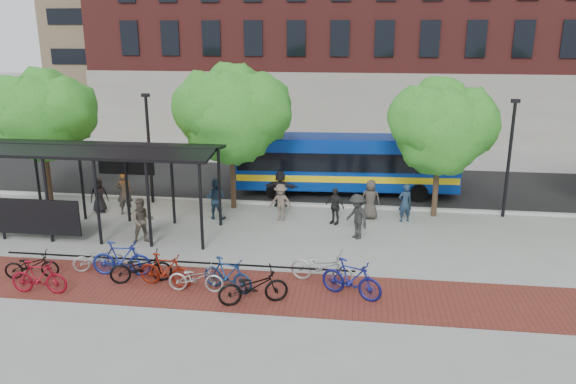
# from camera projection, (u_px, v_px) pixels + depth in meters

# --- Properties ---
(ground) EXTENTS (160.00, 160.00, 0.00)m
(ground) POSITION_uv_depth(u_px,v_px,m) (289.00, 236.00, 22.34)
(ground) COLOR #9E9E99
(ground) RESTS_ON ground
(asphalt_street) EXTENTS (160.00, 8.00, 0.01)m
(asphalt_street) POSITION_uv_depth(u_px,v_px,m) (308.00, 183.00, 29.95)
(asphalt_street) COLOR black
(asphalt_street) RESTS_ON ground
(curb) EXTENTS (160.00, 0.25, 0.12)m
(curb) POSITION_uv_depth(u_px,v_px,m) (300.00, 204.00, 26.13)
(curb) COLOR #B7B7B2
(curb) RESTS_ON ground
(brick_strip) EXTENTS (24.00, 3.00, 0.01)m
(brick_strip) POSITION_uv_depth(u_px,v_px,m) (206.00, 288.00, 17.83)
(brick_strip) COLOR maroon
(brick_strip) RESTS_ON ground
(bike_rack_rail) EXTENTS (12.00, 0.05, 0.95)m
(bike_rack_rail) POSITION_uv_depth(u_px,v_px,m) (176.00, 274.00, 18.85)
(bike_rack_rail) COLOR black
(bike_rack_rail) RESTS_ON ground
(building_brick) EXTENTS (55.00, 14.00, 20.00)m
(building_brick) POSITION_uv_depth(u_px,v_px,m) (462.00, 1.00, 43.02)
(building_brick) COLOR maroon
(building_brick) RESTS_ON ground
(bus_shelter) EXTENTS (10.60, 3.07, 3.60)m
(bus_shelter) POSITION_uv_depth(u_px,v_px,m) (83.00, 159.00, 22.08)
(bus_shelter) COLOR black
(bus_shelter) RESTS_ON ground
(tree_a) EXTENTS (4.90, 4.00, 6.18)m
(tree_a) POSITION_uv_depth(u_px,v_px,m) (43.00, 112.00, 25.86)
(tree_a) COLOR #382619
(tree_a) RESTS_ON ground
(tree_b) EXTENTS (5.15, 4.20, 6.47)m
(tree_b) POSITION_uv_depth(u_px,v_px,m) (233.00, 111.00, 24.65)
(tree_b) COLOR #382619
(tree_b) RESTS_ON ground
(tree_c) EXTENTS (4.66, 3.80, 5.92)m
(tree_c) POSITION_uv_depth(u_px,v_px,m) (442.00, 124.00, 23.62)
(tree_c) COLOR #382619
(tree_c) RESTS_ON ground
(lamp_post_left) EXTENTS (0.35, 0.20, 5.12)m
(lamp_post_left) POSITION_uv_depth(u_px,v_px,m) (149.00, 145.00, 25.89)
(lamp_post_left) COLOR black
(lamp_post_left) RESTS_ON ground
(lamp_post_right) EXTENTS (0.35, 0.20, 5.12)m
(lamp_post_right) POSITION_uv_depth(u_px,v_px,m) (509.00, 155.00, 23.85)
(lamp_post_right) COLOR black
(lamp_post_right) RESTS_ON ground
(bus) EXTENTS (10.84, 3.04, 2.89)m
(bus) POSITION_uv_depth(u_px,v_px,m) (346.00, 161.00, 27.61)
(bus) COLOR #08309A
(bus) RESTS_ON ground
(bike_0) EXTENTS (1.81, 1.02, 0.90)m
(bike_0) POSITION_uv_depth(u_px,v_px,m) (32.00, 265.00, 18.43)
(bike_0) COLOR black
(bike_0) RESTS_ON ground
(bike_1) EXTENTS (1.81, 0.56, 1.08)m
(bike_1) POSITION_uv_depth(u_px,v_px,m) (39.00, 277.00, 17.33)
(bike_1) COLOR maroon
(bike_1) RESTS_ON ground
(bike_2) EXTENTS (1.77, 1.19, 0.88)m
(bike_2) POSITION_uv_depth(u_px,v_px,m) (98.00, 258.00, 19.03)
(bike_2) COLOR #9D9D9F
(bike_2) RESTS_ON ground
(bike_3) EXTENTS (2.03, 0.68, 1.20)m
(bike_3) POSITION_uv_depth(u_px,v_px,m) (122.00, 259.00, 18.58)
(bike_3) COLOR navy
(bike_3) RESTS_ON ground
(bike_4) EXTENTS (2.09, 1.27, 1.04)m
(bike_4) POSITION_uv_depth(u_px,v_px,m) (141.00, 267.00, 18.09)
(bike_4) COLOR black
(bike_4) RESTS_ON ground
(bike_5) EXTENTS (1.87, 0.76, 1.09)m
(bike_5) POSITION_uv_depth(u_px,v_px,m) (165.00, 270.00, 17.82)
(bike_5) COLOR maroon
(bike_5) RESTS_ON ground
(bike_6) EXTENTS (1.77, 0.65, 0.92)m
(bike_6) POSITION_uv_depth(u_px,v_px,m) (196.00, 278.00, 17.48)
(bike_6) COLOR #A7A7A9
(bike_6) RESTS_ON ground
(bike_7) EXTENTS (1.86, 1.11, 1.08)m
(bike_7) POSITION_uv_depth(u_px,v_px,m) (228.00, 274.00, 17.51)
(bike_7) COLOR navy
(bike_7) RESTS_ON ground
(bike_8) EXTENTS (2.24, 1.42, 1.11)m
(bike_8) POSITION_uv_depth(u_px,v_px,m) (253.00, 286.00, 16.67)
(bike_8) COLOR black
(bike_8) RESTS_ON ground
(bike_10) EXTENTS (2.24, 1.24, 1.12)m
(bike_10) POSITION_uv_depth(u_px,v_px,m) (322.00, 267.00, 18.05)
(bike_10) COLOR #B0B0B2
(bike_10) RESTS_ON ground
(bike_11) EXTENTS (2.06, 1.32, 1.20)m
(bike_11) POSITION_uv_depth(u_px,v_px,m) (351.00, 279.00, 17.07)
(bike_11) COLOR navy
(bike_11) RESTS_ON ground
(pedestrian_0) EXTENTS (0.93, 0.86, 1.60)m
(pedestrian_0) POSITION_uv_depth(u_px,v_px,m) (99.00, 195.00, 24.97)
(pedestrian_0) COLOR black
(pedestrian_0) RESTS_ON ground
(pedestrian_1) EXTENTS (0.76, 0.54, 1.94)m
(pedestrian_1) POSITION_uv_depth(u_px,v_px,m) (124.00, 193.00, 24.66)
(pedestrian_1) COLOR #484139
(pedestrian_1) RESTS_ON ground
(pedestrian_2) EXTENTS (0.92, 0.74, 1.79)m
(pedestrian_2) POSITION_uv_depth(u_px,v_px,m) (216.00, 199.00, 24.14)
(pedestrian_2) COLOR #1F3449
(pedestrian_2) RESTS_ON ground
(pedestrian_3) EXTENTS (1.14, 0.79, 1.62)m
(pedestrian_3) POSITION_uv_depth(u_px,v_px,m) (281.00, 202.00, 23.89)
(pedestrian_3) COLOR brown
(pedestrian_3) RESTS_ON ground
(pedestrian_4) EXTENTS (0.97, 0.81, 1.56)m
(pedestrian_4) POSITION_uv_depth(u_px,v_px,m) (335.00, 206.00, 23.51)
(pedestrian_4) COLOR #242424
(pedestrian_4) RESTS_ON ground
(pedestrian_5) EXTENTS (1.60, 0.59, 1.70)m
(pedestrian_5) POSITION_uv_depth(u_px,v_px,m) (280.00, 188.00, 25.83)
(pedestrian_5) COLOR black
(pedestrian_5) RESTS_ON ground
(pedestrian_6) EXTENTS (0.90, 0.65, 1.72)m
(pedestrian_6) POSITION_uv_depth(u_px,v_px,m) (370.00, 199.00, 24.13)
(pedestrian_6) COLOR #3F3933
(pedestrian_6) RESTS_ON ground
(pedestrian_7) EXTENTS (0.71, 0.59, 1.66)m
(pedestrian_7) POSITION_uv_depth(u_px,v_px,m) (405.00, 203.00, 23.77)
(pedestrian_7) COLOR #1E3146
(pedestrian_7) RESTS_ON ground
(pedestrian_8) EXTENTS (1.07, 0.99, 1.77)m
(pedestrian_8) POSITION_uv_depth(u_px,v_px,m) (142.00, 221.00, 21.35)
(pedestrian_8) COLOR #50463B
(pedestrian_8) RESTS_ON ground
(pedestrian_9) EXTENTS (1.25, 1.32, 1.79)m
(pedestrian_9) POSITION_uv_depth(u_px,v_px,m) (357.00, 216.00, 21.83)
(pedestrian_9) COLOR #262626
(pedestrian_9) RESTS_ON ground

